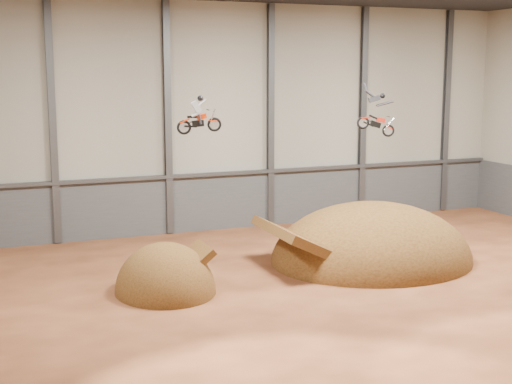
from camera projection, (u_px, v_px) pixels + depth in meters
floor at (331, 298)px, 31.37m from camera, size 40.00×40.00×0.00m
back_wall at (219, 118)px, 43.92m from camera, size 40.00×0.10×14.00m
lower_band_back at (221, 202)px, 44.71m from camera, size 39.80×0.18×3.50m
steel_rail at (221, 174)px, 44.27m from camera, size 39.80×0.35×0.20m
steel_column_1 at (52, 122)px, 40.09m from camera, size 0.40×0.36×13.90m
steel_column_2 at (168, 119)px, 42.52m from camera, size 0.40×0.36×13.90m
steel_column_3 at (270, 117)px, 44.95m from camera, size 0.40×0.36×13.90m
steel_column_4 at (363, 114)px, 47.38m from camera, size 0.40×0.36×13.90m
steel_column_5 at (446, 112)px, 49.81m from camera, size 0.40×0.36×13.90m
takeoff_ramp at (166, 292)px, 32.25m from camera, size 4.51×5.20×4.51m
landing_ramp at (371, 261)px, 37.43m from camera, size 10.76×9.52×6.21m
fmx_rider_a at (200, 113)px, 32.13m from camera, size 2.26×1.13×1.98m
fmx_rider_b at (374, 110)px, 35.89m from camera, size 3.23×1.79×2.91m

